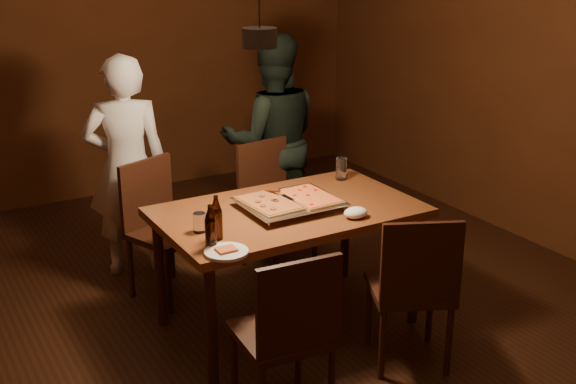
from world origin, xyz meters
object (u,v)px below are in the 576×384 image
chair_far_left (159,216)px  pendant_lamp (260,36)px  diner_dark (272,141)px  diner_white (127,167)px  beer_bottle_b (216,218)px  plate_slice (226,252)px  chair_far_right (271,193)px  chair_near_left (289,323)px  chair_near_right (415,278)px  beer_bottle_a (211,226)px  dining_table (288,220)px  pizza_tray (290,205)px

chair_far_left → pendant_lamp: (0.29, -0.88, 1.22)m
diner_dark → diner_white: bearing=18.9°
beer_bottle_b → plate_slice: size_ratio=1.07×
chair_far_left → diner_white: (-0.06, 0.42, 0.23)m
chair_far_right → beer_bottle_b: 1.39m
chair_near_left → diner_dark: (1.03, 2.02, 0.26)m
chair_near_right → beer_bottle_a: beer_bottle_a is taller
chair_near_left → plate_slice: chair_near_left is taller
beer_bottle_b → diner_dark: (1.10, 1.40, -0.07)m
dining_table → pizza_tray: size_ratio=2.73×
chair_near_left → pizza_tray: chair_near_left is taller
dining_table → beer_bottle_b: 0.62m
chair_far_left → chair_near_left: (0.03, -1.62, 0.00)m
plate_slice → chair_near_left: bearing=-75.3°
dining_table → beer_bottle_a: bearing=-155.1°
beer_bottle_b → plate_slice: 0.23m
chair_far_left → diner_white: size_ratio=0.36×
chair_far_left → beer_bottle_b: size_ratio=2.29×
chair_far_right → pendant_lamp: 1.62m
chair_far_right → chair_near_right: bearing=81.1°
chair_far_left → beer_bottle_a: size_ratio=2.40×
chair_near_left → plate_slice: size_ratio=2.19×
beer_bottle_b → pendant_lamp: size_ratio=0.22×
chair_near_left → diner_white: size_ratio=0.32×
chair_near_left → beer_bottle_a: 0.65m
chair_far_left → plate_slice: size_ratio=2.45×
pendant_lamp → dining_table: bearing=22.3°
chair_far_right → pendant_lamp: (-0.56, -0.90, 1.22)m
plate_slice → diner_white: 1.61m
plate_slice → beer_bottle_a: bearing=105.5°
beer_bottle_a → plate_slice: 0.16m
diner_dark → chair_far_right: bearing=79.7°
pizza_tray → beer_bottle_a: bearing=-161.6°
chair_far_right → diner_dark: size_ratio=0.30×
pizza_tray → pendant_lamp: bearing=-166.1°
chair_far_right → plate_slice: size_ratio=2.19×
plate_slice → diner_dark: size_ratio=0.14×
chair_far_right → diner_dark: 0.51m
chair_far_left → pizza_tray: bearing=101.2°
chair_far_left → pizza_tray: (0.51, -0.80, 0.24)m
beer_bottle_a → chair_near_left: bearing=-75.1°
chair_near_left → beer_bottle_a: size_ratio=2.14×
beer_bottle_a → chair_far_left: bearing=84.2°
diner_dark → chair_near_right: bearing=103.4°
chair_near_left → diner_dark: diner_dark is taller
chair_near_left → beer_bottle_a: beer_bottle_a is taller
beer_bottle_a → diner_white: bearing=88.0°
diner_dark → dining_table: bearing=84.9°
chair_near_right → plate_slice: size_ratio=2.51×
chair_far_right → beer_bottle_b: size_ratio=2.04×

